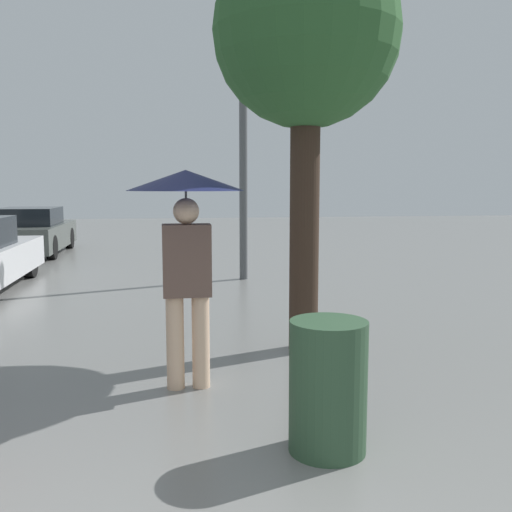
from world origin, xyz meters
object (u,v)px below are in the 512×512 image
object	(u,v)px
parked_car_farthest	(31,232)
trash_bin	(328,386)
tree	(306,40)
pedestrian	(186,221)
street_lamp	(243,146)

from	to	relation	value
parked_car_farthest	trash_bin	world-z (taller)	parked_car_farthest
parked_car_farthest	trash_bin	xyz separation A→B (m)	(4.49, -11.77, -0.12)
parked_car_farthest	tree	bearing A→B (deg)	-62.58
pedestrian	parked_car_farthest	size ratio (longest dim) A/B	0.48
parked_car_farthest	street_lamp	xyz separation A→B (m)	(4.86, -4.74, 1.92)
trash_bin	pedestrian	bearing A→B (deg)	122.88
pedestrian	trash_bin	xyz separation A→B (m)	(0.87, -1.34, -1.01)
parked_car_farthest	tree	size ratio (longest dim) A/B	0.93
pedestrian	tree	size ratio (longest dim) A/B	0.44
trash_bin	parked_car_farthest	bearing A→B (deg)	110.87
tree	street_lamp	size ratio (longest dim) A/B	0.94
trash_bin	tree	bearing A→B (deg)	80.34
street_lamp	trash_bin	distance (m)	7.34
street_lamp	trash_bin	world-z (taller)	street_lamp
parked_car_farthest	tree	world-z (taller)	tree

